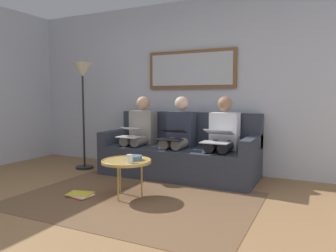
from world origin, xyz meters
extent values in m
cube|color=olive|center=(0.00, 0.00, -0.05)|extent=(6.00, 5.20, 0.10)
cube|color=#B7BCC6|center=(0.00, -2.60, 1.30)|extent=(6.00, 0.12, 2.60)
cube|color=brown|center=(0.00, -0.85, 0.00)|extent=(2.60, 1.80, 0.01)
cube|color=#2D333D|center=(0.00, -2.05, 0.21)|extent=(2.20, 0.90, 0.42)
cube|color=#2D333D|center=(0.00, -2.40, 0.66)|extent=(2.20, 0.20, 0.48)
cube|color=#2D333D|center=(-1.03, -2.05, 0.52)|extent=(0.14, 0.90, 0.20)
cube|color=#2D333D|center=(1.03, -2.05, 0.52)|extent=(0.14, 0.90, 0.20)
cube|color=brown|center=(0.00, -2.51, 1.55)|extent=(1.41, 0.04, 0.58)
cube|color=#B2B7BC|center=(0.00, -2.48, 1.55)|extent=(1.31, 0.01, 0.48)
cylinder|color=tan|center=(0.13, -0.90, 0.41)|extent=(0.56, 0.56, 0.03)
torus|color=tan|center=(0.13, -0.90, 0.42)|extent=(0.56, 0.56, 0.02)
cylinder|color=#B28E42|center=(0.13, -0.73, 0.20)|extent=(0.02, 0.02, 0.40)
cylinder|color=#B28E42|center=(-0.01, -0.98, 0.20)|extent=(0.02, 0.02, 0.40)
cylinder|color=#B28E42|center=(0.28, -0.98, 0.20)|extent=(0.02, 0.02, 0.40)
cylinder|color=silver|center=(0.03, -0.81, 0.47)|extent=(0.07, 0.07, 0.09)
cylinder|color=slate|center=(0.07, -0.97, 0.45)|extent=(0.18, 0.18, 0.05)
cube|color=silver|center=(-0.64, -2.15, 0.67)|extent=(0.38, 0.22, 0.50)
sphere|color=#997051|center=(-0.64, -2.15, 1.04)|extent=(0.20, 0.20, 0.20)
cylinder|color=#232328|center=(-0.73, -1.94, 0.49)|extent=(0.14, 0.42, 0.14)
cylinder|color=#232328|center=(-0.55, -1.94, 0.49)|extent=(0.14, 0.42, 0.14)
cylinder|color=#232328|center=(-0.73, -1.73, 0.21)|extent=(0.11, 0.11, 0.42)
cylinder|color=#232328|center=(-0.55, -1.73, 0.21)|extent=(0.11, 0.11, 0.42)
cube|color=silver|center=(-0.64, -1.73, 0.57)|extent=(0.35, 0.23, 0.01)
cube|color=silver|center=(-0.64, -1.88, 0.68)|extent=(0.35, 0.23, 0.09)
cube|color=#A5C6EA|center=(-0.64, -1.88, 0.69)|extent=(0.32, 0.20, 0.07)
cube|color=#2D3342|center=(0.00, -2.15, 0.67)|extent=(0.38, 0.22, 0.50)
sphere|color=beige|center=(0.00, -2.15, 1.04)|extent=(0.20, 0.20, 0.20)
cylinder|color=gray|center=(-0.09, -1.94, 0.49)|extent=(0.14, 0.42, 0.14)
cylinder|color=gray|center=(0.09, -1.94, 0.49)|extent=(0.14, 0.42, 0.14)
cylinder|color=gray|center=(-0.09, -1.73, 0.21)|extent=(0.11, 0.11, 0.42)
cylinder|color=gray|center=(0.09, -1.73, 0.21)|extent=(0.11, 0.11, 0.42)
cube|color=black|center=(0.00, -1.73, 0.57)|extent=(0.35, 0.21, 0.01)
cube|color=black|center=(0.00, -1.86, 0.67)|extent=(0.35, 0.20, 0.07)
cube|color=#A5C6EA|center=(0.00, -1.86, 0.67)|extent=(0.31, 0.17, 0.05)
cube|color=gray|center=(0.64, -2.15, 0.67)|extent=(0.38, 0.22, 0.50)
sphere|color=tan|center=(0.64, -2.15, 1.04)|extent=(0.20, 0.20, 0.20)
cylinder|color=gray|center=(0.55, -1.94, 0.49)|extent=(0.14, 0.42, 0.14)
cylinder|color=gray|center=(0.73, -1.94, 0.49)|extent=(0.14, 0.42, 0.14)
cylinder|color=gray|center=(0.55, -1.73, 0.21)|extent=(0.11, 0.11, 0.42)
cylinder|color=gray|center=(0.73, -1.73, 0.21)|extent=(0.11, 0.11, 0.42)
cube|color=white|center=(0.64, -1.73, 0.57)|extent=(0.32, 0.20, 0.01)
cube|color=white|center=(0.64, -1.85, 0.67)|extent=(0.32, 0.20, 0.06)
cube|color=#A5C6EA|center=(0.64, -1.85, 0.68)|extent=(0.29, 0.18, 0.04)
cube|color=red|center=(0.63, -0.68, 0.01)|extent=(0.32, 0.27, 0.01)
cube|color=white|center=(0.62, -0.68, 0.02)|extent=(0.30, 0.23, 0.01)
cube|color=yellow|center=(0.63, -0.69, 0.03)|extent=(0.32, 0.26, 0.01)
cylinder|color=black|center=(1.55, -1.85, 0.01)|extent=(0.28, 0.28, 0.03)
cylinder|color=black|center=(1.55, -1.85, 0.75)|extent=(0.03, 0.03, 1.50)
cone|color=beige|center=(1.55, -1.85, 1.55)|extent=(0.32, 0.32, 0.22)
camera|label=1|loc=(-1.83, 2.08, 1.13)|focal=34.15mm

